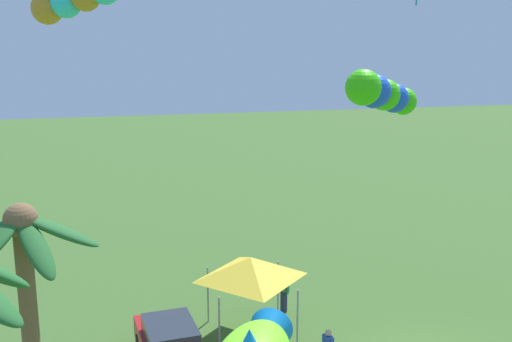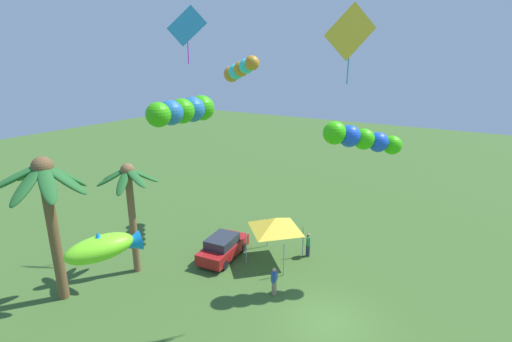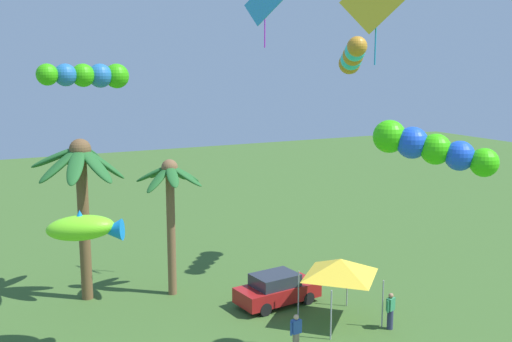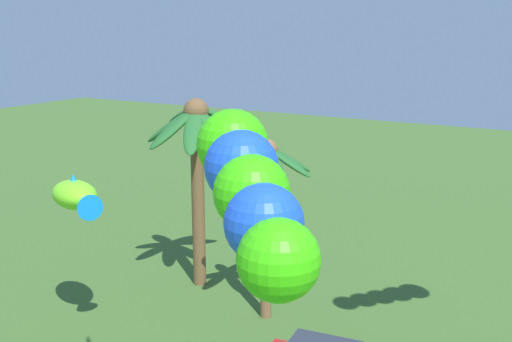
# 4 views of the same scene
# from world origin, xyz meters

# --- Properties ---
(palm_tree_0) EXTENTS (3.20, 3.47, 6.65)m
(palm_tree_0) POSITION_xyz_m (-1.63, 11.39, 5.00)
(palm_tree_0) COLOR brown
(palm_tree_0) RESTS_ON ground
(palm_tree_1) EXTENTS (4.33, 4.41, 7.70)m
(palm_tree_1) POSITION_xyz_m (-5.52, 12.66, 5.84)
(palm_tree_1) COLOR brown
(palm_tree_1) RESTS_ON ground
(parked_car_0) EXTENTS (4.07, 2.13, 1.51)m
(parked_car_0) POSITION_xyz_m (2.25, 7.91, 0.75)
(parked_car_0) COLOR #A51919
(parked_car_0) RESTS_ON ground
(spectator_0) EXTENTS (0.55, 0.27, 1.59)m
(spectator_0) POSITION_xyz_m (0.59, 3.30, 0.81)
(spectator_0) COLOR gray
(spectator_0) RESTS_ON ground
(spectator_1) EXTENTS (0.52, 0.35, 1.59)m
(spectator_1) POSITION_xyz_m (5.27, 3.43, 0.81)
(spectator_1) COLOR #2D3351
(spectator_1) RESTS_ON ground
(festival_tent) EXTENTS (2.86, 2.86, 2.85)m
(festival_tent) POSITION_xyz_m (3.77, 5.01, 2.47)
(festival_tent) COLOR #9E9EA3
(festival_tent) RESTS_ON ground
(kite_fish_1) EXTENTS (3.13, 2.38, 1.27)m
(kite_fish_1) POSITION_xyz_m (-6.48, 7.13, 4.96)
(kite_fish_1) COLOR #79ED23
(kite_tube_2) EXTENTS (2.59, 3.82, 1.87)m
(kite_tube_2) POSITION_xyz_m (7.83, 10.26, 11.43)
(kite_tube_2) COLOR orange
(kite_diamond_3) EXTENTS (1.15, 2.17, 3.33)m
(kite_diamond_3) POSITION_xyz_m (3.04, 10.71, 13.94)
(kite_diamond_3) COLOR #3299CD
(kite_tube_4) EXTENTS (3.22, 3.50, 1.83)m
(kite_tube_4) POSITION_xyz_m (4.16, 0.36, 8.21)
(kite_tube_4) COLOR #38D50E
(kite_tube_5) EXTENTS (2.62, 0.97, 0.72)m
(kite_tube_5) POSITION_xyz_m (-7.18, 1.83, 10.78)
(kite_tube_5) COLOR #36B90F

